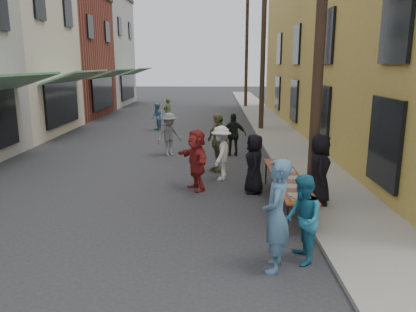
{
  "coord_description": "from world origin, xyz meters",
  "views": [
    {
      "loc": [
        1.87,
        -6.94,
        3.48
      ],
      "look_at": [
        1.67,
        2.72,
        1.3
      ],
      "focal_mm": 35.0,
      "sensor_mm": 36.0,
      "label": 1
    }
  ],
  "objects_px": {
    "utility_pole_far": "(247,52)",
    "catering_tray_sausage": "(301,197)",
    "utility_pole_near": "(321,20)",
    "guest_front_c": "(302,220)",
    "server": "(319,170)",
    "guest_front_a": "(254,164)",
    "serving_table": "(287,179)",
    "utility_pole_mid": "(263,45)"
  },
  "relations": [
    {
      "from": "utility_pole_far",
      "to": "catering_tray_sausage",
      "type": "bearing_deg",
      "value": -91.47
    },
    {
      "from": "utility_pole_near",
      "to": "guest_front_c",
      "type": "distance_m",
      "value": 4.95
    },
    {
      "from": "utility_pole_far",
      "to": "server",
      "type": "xyz_separation_m",
      "value": [
        0.1,
        -24.28,
        -3.53
      ]
    },
    {
      "from": "guest_front_a",
      "to": "utility_pole_near",
      "type": "bearing_deg",
      "value": 55.36
    },
    {
      "from": "guest_front_a",
      "to": "serving_table",
      "type": "bearing_deg",
      "value": 31.7
    },
    {
      "from": "guest_front_c",
      "to": "server",
      "type": "xyz_separation_m",
      "value": [
        1.0,
        2.89,
        0.17
      ]
    },
    {
      "from": "utility_pole_mid",
      "to": "catering_tray_sausage",
      "type": "xyz_separation_m",
      "value": [
        -0.66,
        -13.84,
        -3.71
      ]
    },
    {
      "from": "guest_front_a",
      "to": "utility_pole_far",
      "type": "bearing_deg",
      "value": 174.37
    },
    {
      "from": "utility_pole_far",
      "to": "guest_front_c",
      "type": "bearing_deg",
      "value": -91.9
    },
    {
      "from": "serving_table",
      "to": "guest_front_a",
      "type": "height_order",
      "value": "guest_front_a"
    },
    {
      "from": "utility_pole_near",
      "to": "guest_front_c",
      "type": "height_order",
      "value": "utility_pole_near"
    },
    {
      "from": "utility_pole_far",
      "to": "server",
      "type": "distance_m",
      "value": 24.54
    },
    {
      "from": "guest_front_a",
      "to": "server",
      "type": "relative_size",
      "value": 0.94
    },
    {
      "from": "serving_table",
      "to": "guest_front_a",
      "type": "xyz_separation_m",
      "value": [
        -0.72,
        1.07,
        0.11
      ]
    },
    {
      "from": "catering_tray_sausage",
      "to": "server",
      "type": "bearing_deg",
      "value": 63.82
    },
    {
      "from": "serving_table",
      "to": "server",
      "type": "height_order",
      "value": "server"
    },
    {
      "from": "utility_pole_mid",
      "to": "serving_table",
      "type": "relative_size",
      "value": 2.25
    },
    {
      "from": "catering_tray_sausage",
      "to": "server",
      "type": "relative_size",
      "value": 0.29
    },
    {
      "from": "guest_front_a",
      "to": "server",
      "type": "bearing_deg",
      "value": 49.75
    },
    {
      "from": "utility_pole_near",
      "to": "utility_pole_far",
      "type": "relative_size",
      "value": 1.0
    },
    {
      "from": "utility_pole_mid",
      "to": "server",
      "type": "xyz_separation_m",
      "value": [
        0.1,
        -12.28,
        -3.53
      ]
    },
    {
      "from": "utility_pole_far",
      "to": "guest_front_a",
      "type": "xyz_separation_m",
      "value": [
        -1.38,
        -23.12,
        -3.68
      ]
    },
    {
      "from": "guest_front_c",
      "to": "server",
      "type": "distance_m",
      "value": 3.06
    },
    {
      "from": "utility_pole_far",
      "to": "guest_front_a",
      "type": "bearing_deg",
      "value": -93.43
    },
    {
      "from": "guest_front_a",
      "to": "guest_front_c",
      "type": "distance_m",
      "value": 4.08
    },
    {
      "from": "server",
      "to": "serving_table",
      "type": "bearing_deg",
      "value": 94.88
    },
    {
      "from": "utility_pole_near",
      "to": "server",
      "type": "xyz_separation_m",
      "value": [
        0.1,
        -0.28,
        -3.53
      ]
    },
    {
      "from": "utility_pole_mid",
      "to": "guest_front_c",
      "type": "xyz_separation_m",
      "value": [
        -0.9,
        -15.17,
        -3.69
      ]
    },
    {
      "from": "utility_pole_mid",
      "to": "utility_pole_far",
      "type": "relative_size",
      "value": 1.0
    },
    {
      "from": "utility_pole_mid",
      "to": "utility_pole_far",
      "type": "bearing_deg",
      "value": 90.0
    },
    {
      "from": "utility_pole_near",
      "to": "serving_table",
      "type": "height_order",
      "value": "utility_pole_near"
    },
    {
      "from": "utility_pole_mid",
      "to": "guest_front_a",
      "type": "xyz_separation_m",
      "value": [
        -1.38,
        -11.12,
        -3.68
      ]
    },
    {
      "from": "guest_front_c",
      "to": "catering_tray_sausage",
      "type": "bearing_deg",
      "value": 169.63
    },
    {
      "from": "utility_pole_near",
      "to": "utility_pole_mid",
      "type": "relative_size",
      "value": 1.0
    },
    {
      "from": "serving_table",
      "to": "guest_front_c",
      "type": "distance_m",
      "value": 2.99
    },
    {
      "from": "guest_front_a",
      "to": "guest_front_c",
      "type": "relative_size",
      "value": 1.02
    },
    {
      "from": "utility_pole_near",
      "to": "utility_pole_far",
      "type": "xyz_separation_m",
      "value": [
        0.0,
        24.0,
        0.0
      ]
    },
    {
      "from": "serving_table",
      "to": "guest_front_a",
      "type": "relative_size",
      "value": 2.43
    },
    {
      "from": "utility_pole_near",
      "to": "guest_front_a",
      "type": "height_order",
      "value": "utility_pole_near"
    },
    {
      "from": "utility_pole_near",
      "to": "utility_pole_mid",
      "type": "height_order",
      "value": "same"
    },
    {
      "from": "guest_front_a",
      "to": "utility_pole_mid",
      "type": "bearing_deg",
      "value": 170.7
    },
    {
      "from": "utility_pole_mid",
      "to": "catering_tray_sausage",
      "type": "height_order",
      "value": "utility_pole_mid"
    }
  ]
}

